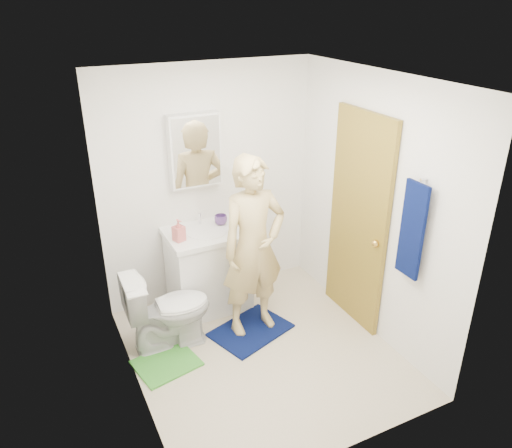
{
  "coord_description": "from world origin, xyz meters",
  "views": [
    {
      "loc": [
        -1.64,
        -3.2,
        2.96
      ],
      "look_at": [
        0.06,
        0.25,
        1.16
      ],
      "focal_mm": 35.0,
      "sensor_mm": 36.0,
      "label": 1
    }
  ],
  "objects_px": {
    "vanity_cabinet": "(208,271)",
    "man": "(253,247)",
    "medicine_cabinet": "(195,150)",
    "toothbrush_cup": "(221,220)",
    "towel": "(412,230)",
    "soap_dispenser": "(179,230)",
    "toilet": "(168,309)"
  },
  "relations": [
    {
      "from": "vanity_cabinet",
      "to": "man",
      "type": "distance_m",
      "value": 0.77
    },
    {
      "from": "vanity_cabinet",
      "to": "medicine_cabinet",
      "type": "distance_m",
      "value": 1.22
    },
    {
      "from": "toothbrush_cup",
      "to": "man",
      "type": "bearing_deg",
      "value": -85.06
    },
    {
      "from": "medicine_cabinet",
      "to": "toothbrush_cup",
      "type": "relative_size",
      "value": 5.52
    },
    {
      "from": "medicine_cabinet",
      "to": "toothbrush_cup",
      "type": "distance_m",
      "value": 0.74
    },
    {
      "from": "towel",
      "to": "medicine_cabinet",
      "type": "bearing_deg",
      "value": 124.61
    },
    {
      "from": "towel",
      "to": "soap_dispenser",
      "type": "height_order",
      "value": "towel"
    },
    {
      "from": "medicine_cabinet",
      "to": "man",
      "type": "relative_size",
      "value": 0.41
    },
    {
      "from": "toilet",
      "to": "man",
      "type": "relative_size",
      "value": 0.45
    },
    {
      "from": "vanity_cabinet",
      "to": "medicine_cabinet",
      "type": "relative_size",
      "value": 1.14
    },
    {
      "from": "vanity_cabinet",
      "to": "soap_dispenser",
      "type": "relative_size",
      "value": 3.76
    },
    {
      "from": "medicine_cabinet",
      "to": "toilet",
      "type": "xyz_separation_m",
      "value": [
        -0.56,
        -0.67,
        -1.22
      ]
    },
    {
      "from": "medicine_cabinet",
      "to": "toilet",
      "type": "bearing_deg",
      "value": -129.74
    },
    {
      "from": "medicine_cabinet",
      "to": "toilet",
      "type": "height_order",
      "value": "medicine_cabinet"
    },
    {
      "from": "soap_dispenser",
      "to": "towel",
      "type": "bearing_deg",
      "value": -43.59
    },
    {
      "from": "vanity_cabinet",
      "to": "medicine_cabinet",
      "type": "xyz_separation_m",
      "value": [
        0.0,
        0.22,
        1.2
      ]
    },
    {
      "from": "vanity_cabinet",
      "to": "soap_dispenser",
      "type": "distance_m",
      "value": 0.64
    },
    {
      "from": "man",
      "to": "vanity_cabinet",
      "type": "bearing_deg",
      "value": 110.14
    },
    {
      "from": "vanity_cabinet",
      "to": "toothbrush_cup",
      "type": "height_order",
      "value": "toothbrush_cup"
    },
    {
      "from": "vanity_cabinet",
      "to": "toothbrush_cup",
      "type": "bearing_deg",
      "value": 23.5
    },
    {
      "from": "medicine_cabinet",
      "to": "towel",
      "type": "height_order",
      "value": "medicine_cabinet"
    },
    {
      "from": "soap_dispenser",
      "to": "toothbrush_cup",
      "type": "distance_m",
      "value": 0.51
    },
    {
      "from": "towel",
      "to": "toilet",
      "type": "height_order",
      "value": "towel"
    },
    {
      "from": "toilet",
      "to": "vanity_cabinet",
      "type": "bearing_deg",
      "value": -50.57
    },
    {
      "from": "toothbrush_cup",
      "to": "man",
      "type": "xyz_separation_m",
      "value": [
        0.05,
        -0.63,
        -0.02
      ]
    },
    {
      "from": "medicine_cabinet",
      "to": "towel",
      "type": "relative_size",
      "value": 0.87
    },
    {
      "from": "toilet",
      "to": "toothbrush_cup",
      "type": "xyz_separation_m",
      "value": [
        0.74,
        0.52,
        0.52
      ]
    },
    {
      "from": "soap_dispenser",
      "to": "man",
      "type": "distance_m",
      "value": 0.72
    },
    {
      "from": "towel",
      "to": "man",
      "type": "height_order",
      "value": "man"
    },
    {
      "from": "toilet",
      "to": "man",
      "type": "height_order",
      "value": "man"
    },
    {
      "from": "soap_dispenser",
      "to": "toothbrush_cup",
      "type": "bearing_deg",
      "value": 17.89
    },
    {
      "from": "vanity_cabinet",
      "to": "soap_dispenser",
      "type": "height_order",
      "value": "soap_dispenser"
    }
  ]
}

